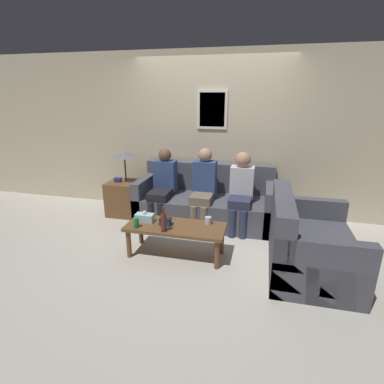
% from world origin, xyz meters
% --- Properties ---
extents(ground_plane, '(16.00, 16.00, 0.00)m').
position_xyz_m(ground_plane, '(0.00, 0.00, 0.00)').
color(ground_plane, beige).
extents(wall_back, '(9.00, 0.08, 2.60)m').
position_xyz_m(wall_back, '(0.00, 1.02, 1.30)').
color(wall_back, beige).
rests_on(wall_back, ground_plane).
extents(couch_main, '(2.10, 0.91, 0.88)m').
position_xyz_m(couch_main, '(0.00, 0.54, 0.30)').
color(couch_main, '#4C4C56').
rests_on(couch_main, ground_plane).
extents(couch_side, '(0.91, 1.33, 0.88)m').
position_xyz_m(couch_side, '(1.40, -0.58, 0.30)').
color(couch_side, '#4C4C56').
rests_on(couch_side, ground_plane).
extents(coffee_table, '(1.22, 0.50, 0.40)m').
position_xyz_m(coffee_table, '(-0.14, -0.63, 0.35)').
color(coffee_table, brown).
rests_on(coffee_table, ground_plane).
extents(side_table_with_lamp, '(0.50, 0.49, 1.08)m').
position_xyz_m(side_table_with_lamp, '(-1.37, 0.47, 0.36)').
color(side_table_with_lamp, brown).
rests_on(side_table_with_lamp, ground_plane).
extents(wine_bottle, '(0.06, 0.06, 0.31)m').
position_xyz_m(wine_bottle, '(-0.23, -0.81, 0.52)').
color(wine_bottle, '#562319').
rests_on(wine_bottle, coffee_table).
extents(drinking_glass, '(0.08, 0.08, 0.09)m').
position_xyz_m(drinking_glass, '(0.24, -0.49, 0.45)').
color(drinking_glass, silver).
rests_on(drinking_glass, coffee_table).
extents(book_stack, '(0.16, 0.11, 0.09)m').
position_xyz_m(book_stack, '(-0.27, -0.64, 0.44)').
color(book_stack, navy).
rests_on(book_stack, coffee_table).
extents(soda_can, '(0.07, 0.07, 0.12)m').
position_xyz_m(soda_can, '(-0.59, -0.79, 0.46)').
color(soda_can, '#197A38').
rests_on(soda_can, coffee_table).
extents(tissue_box, '(0.23, 0.12, 0.15)m').
position_xyz_m(tissue_box, '(-0.56, -0.60, 0.45)').
color(tissue_box, silver).
rests_on(tissue_box, coffee_table).
extents(person_left, '(0.34, 0.64, 1.13)m').
position_xyz_m(person_left, '(-0.65, 0.39, 0.61)').
color(person_left, black).
rests_on(person_left, ground_plane).
extents(person_middle, '(0.34, 0.58, 1.18)m').
position_xyz_m(person_middle, '(-0.00, 0.36, 0.63)').
color(person_middle, '#756651').
rests_on(person_middle, ground_plane).
extents(person_right, '(0.34, 0.58, 1.15)m').
position_xyz_m(person_right, '(0.56, 0.35, 0.63)').
color(person_right, '#2D334C').
rests_on(person_right, ground_plane).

